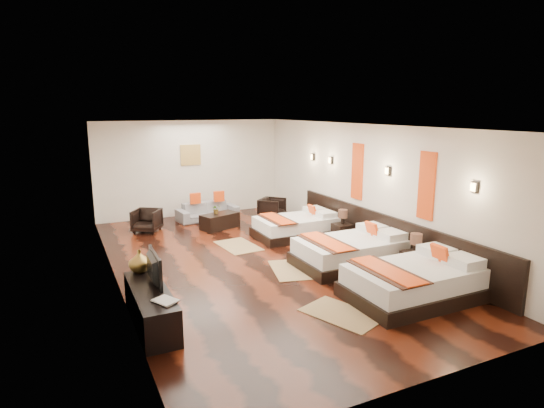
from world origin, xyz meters
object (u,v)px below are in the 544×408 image
tv_console (151,307)px  armchair_right (272,208)px  tv (150,268)px  book (158,304)px  bed_near (416,281)px  nightstand_a (415,261)px  nightstand_b (342,231)px  armchair_left (147,220)px  figurine (140,261)px  bed_far (297,226)px  coffee_table (220,221)px  bed_mid (351,251)px  sofa (208,211)px  table_plant (216,209)px

tv_console → armchair_right: bearing=49.1°
tv → book: 0.84m
bed_near → tv: size_ratio=2.67×
bed_near → nightstand_a: bearing=48.0°
nightstand_b → armchair_left: bearing=143.8°
tv_console → figurine: size_ratio=4.88×
bed_far → tv_console: bed_far is taller
bed_near → tv_console: size_ratio=1.26×
tv_console → tv: (0.05, 0.21, 0.52)m
bed_far → coffee_table: bearing=133.4°
nightstand_b → bed_mid: bearing=-117.6°
sofa → armchair_right: bearing=-28.6°
bed_far → book: size_ratio=6.06×
table_plant → tv: bearing=-119.4°
table_plant → nightstand_b: bearing=-47.4°
bed_far → sofa: bed_far is taller
sofa → figurine: bearing=-124.9°
tv_console → table_plant: (2.64, 4.81, 0.25)m
nightstand_a → book: (-4.95, -0.47, 0.28)m
tv → book: (-0.05, -0.81, -0.23)m
armchair_left → coffee_table: size_ratio=0.65×
armchair_right → coffee_table: (-1.72, -0.35, -0.10)m
bed_near → tv_console: 4.31m
bed_near → nightstand_a: size_ratio=2.76×
armchair_right → bed_near: bearing=-134.0°
armchair_left → table_plant: 1.81m
bed_far → tv_console: bearing=-142.6°
bed_far → tv: bearing=-144.1°
armchair_right → coffee_table: 1.75m
bed_mid → sofa: bearing=106.7°
bed_mid → tv_console: (-4.20, -0.88, -0.01)m
nightstand_b → armchair_left: 5.01m
tv_console → bed_far: bearing=37.4°
nightstand_a → nightstand_b: nightstand_a is taller
tv_console → table_plant: 5.50m
nightstand_b → bed_near: bearing=-102.9°
book → coffee_table: size_ratio=0.33×
coffee_table → figurine: bearing=-124.4°
tv → table_plant: bearing=-28.2°
nightstand_a → book: 4.98m
book → armchair_right: bearing=52.2°
book → figurine: 1.41m
tv_console → coffee_table: size_ratio=1.80×
sofa → bed_near: bearing=-84.1°
bed_mid → table_plant: size_ratio=8.76×
nightstand_a → armchair_left: 6.73m
bed_far → table_plant: size_ratio=7.90×
tv → sofa: (2.67, 5.61, -0.54)m
bed_near → tv_console: (-4.20, 0.95, -0.02)m
armchair_right → sofa: bearing=116.1°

